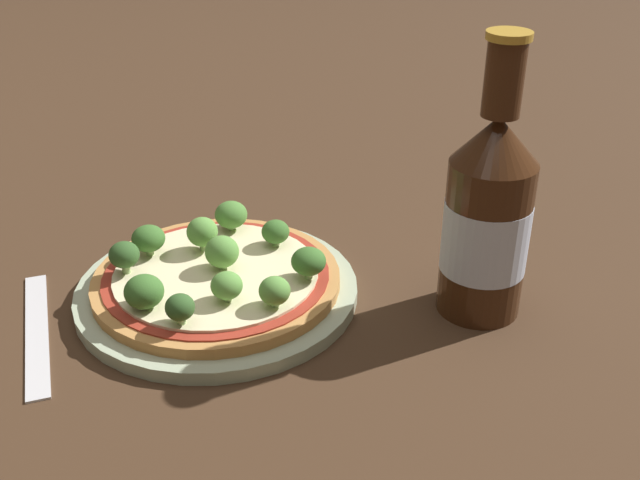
{
  "coord_description": "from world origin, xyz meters",
  "views": [
    {
      "loc": [
        0.05,
        -0.58,
        0.37
      ],
      "look_at": [
        0.11,
        -0.03,
        0.06
      ],
      "focal_mm": 42.0,
      "sensor_mm": 36.0,
      "label": 1
    }
  ],
  "objects": [
    {
      "name": "ground_plane",
      "position": [
        0.0,
        0.0,
        0.0
      ],
      "size": [
        3.0,
        3.0,
        0.0
      ],
      "primitive_type": "plane",
      "color": "#3D2819"
    },
    {
      "name": "plate",
      "position": [
        0.02,
        -0.01,
        0.01
      ],
      "size": [
        0.25,
        0.25,
        0.01
      ],
      "color": "#A3B293",
      "rests_on": "ground_plane"
    },
    {
      "name": "pizza",
      "position": [
        0.02,
        -0.01,
        0.02
      ],
      "size": [
        0.22,
        0.22,
        0.01
      ],
      "color": "#B77F42",
      "rests_on": "plate"
    },
    {
      "name": "broccoli_floret_0",
      "position": [
        0.07,
        -0.07,
        0.04
      ],
      "size": [
        0.03,
        0.03,
        0.03
      ],
      "color": "#89A866",
      "rests_on": "pizza"
    },
    {
      "name": "broccoli_floret_1",
      "position": [
        0.07,
        0.03,
        0.04
      ],
      "size": [
        0.03,
        0.03,
        0.02
      ],
      "color": "#89A866",
      "rests_on": "pizza"
    },
    {
      "name": "broccoli_floret_2",
      "position": [
        -0.04,
        -0.07,
        0.04
      ],
      "size": [
        0.03,
        0.03,
        0.03
      ],
      "color": "#89A866",
      "rests_on": "pizza"
    },
    {
      "name": "broccoli_floret_3",
      "position": [
        0.1,
        -0.03,
        0.04
      ],
      "size": [
        0.03,
        0.03,
        0.03
      ],
      "color": "#89A866",
      "rests_on": "pizza"
    },
    {
      "name": "broccoli_floret_4",
      "position": [
        0.03,
        -0.06,
        0.04
      ],
      "size": [
        0.03,
        0.03,
        0.03
      ],
      "color": "#89A866",
      "rests_on": "pizza"
    },
    {
      "name": "broccoli_floret_5",
      "position": [
        0.02,
        -0.01,
        0.04
      ],
      "size": [
        0.03,
        0.03,
        0.03
      ],
      "color": "#89A866",
      "rests_on": "pizza"
    },
    {
      "name": "broccoli_floret_6",
      "position": [
        -0.01,
        -0.09,
        0.04
      ],
      "size": [
        0.02,
        0.02,
        0.03
      ],
      "color": "#89A866",
      "rests_on": "pizza"
    },
    {
      "name": "broccoli_floret_7",
      "position": [
        0.01,
        0.02,
        0.04
      ],
      "size": [
        0.03,
        0.03,
        0.03
      ],
      "color": "#89A866",
      "rests_on": "pizza"
    },
    {
      "name": "broccoli_floret_8",
      "position": [
        -0.04,
        0.02,
        0.04
      ],
      "size": [
        0.03,
        0.03,
        0.03
      ],
      "color": "#89A866",
      "rests_on": "pizza"
    },
    {
      "name": "broccoli_floret_9",
      "position": [
        0.03,
        0.06,
        0.04
      ],
      "size": [
        0.03,
        0.03,
        0.03
      ],
      "color": "#89A866",
      "rests_on": "pizza"
    },
    {
      "name": "broccoli_floret_10",
      "position": [
        -0.06,
        -0.01,
        0.04
      ],
      "size": [
        0.03,
        0.03,
        0.03
      ],
      "color": "#89A866",
      "rests_on": "pizza"
    },
    {
      "name": "beer_bottle",
      "position": [
        0.24,
        -0.06,
        0.09
      ],
      "size": [
        0.07,
        0.07,
        0.24
      ],
      "color": "#381E0F",
      "rests_on": "ground_plane"
    },
    {
      "name": "fork",
      "position": [
        -0.13,
        -0.06,
        0.0
      ],
      "size": [
        0.06,
        0.18,
        0.0
      ],
      "rotation": [
        0.0,
        0.0,
        1.8
      ],
      "color": "silver",
      "rests_on": "ground_plane"
    }
  ]
}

